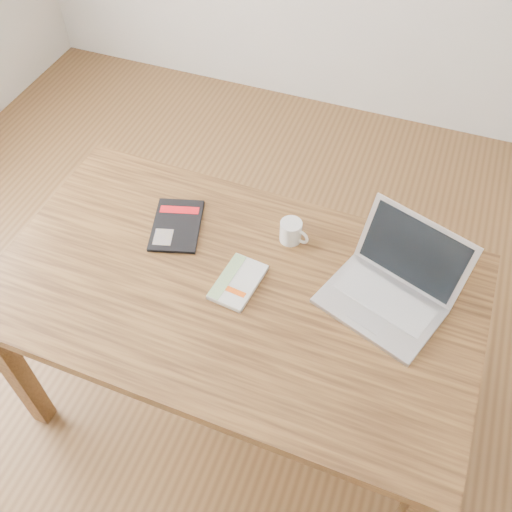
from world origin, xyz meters
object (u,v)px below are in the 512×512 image
(desk, at_px, (235,302))
(coffee_mug, at_px, (291,231))
(laptop, at_px, (392,287))
(black_guidebook, at_px, (177,225))
(white_guidebook, at_px, (238,282))

(desk, height_order, coffee_mug, coffee_mug)
(desk, distance_m, laptop, 0.50)
(coffee_mug, bearing_deg, laptop, -1.71)
(desk, height_order, black_guidebook, black_guidebook)
(coffee_mug, bearing_deg, black_guidebook, -151.79)
(white_guidebook, bearing_deg, coffee_mug, 73.63)
(white_guidebook, xyz_separation_m, coffee_mug, (0.10, 0.23, 0.03))
(desk, bearing_deg, black_guidebook, 150.16)
(coffee_mug, bearing_deg, white_guidebook, -96.28)
(laptop, distance_m, coffee_mug, 0.37)
(white_guidebook, height_order, laptop, laptop)
(desk, relative_size, coffee_mug, 14.72)
(white_guidebook, distance_m, black_guidebook, 0.32)
(laptop, relative_size, coffee_mug, 4.13)
(desk, bearing_deg, coffee_mug, 67.97)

